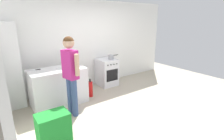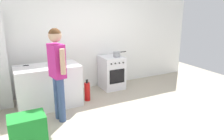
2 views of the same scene
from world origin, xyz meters
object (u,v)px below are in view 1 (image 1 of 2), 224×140
fire_extinguisher (90,89)px  recycling_crate_lower (54,136)px  person (70,69)px  oven_left (107,72)px  larder_cabinet (9,67)px  knife_chef (63,68)px  knife_bread (33,70)px  recycling_crate_upper (53,121)px  pot (111,57)px

fire_extinguisher → recycling_crate_lower: fire_extinguisher is taller
person → recycling_crate_lower: bearing=-133.1°
oven_left → person: (-1.65, -1.08, 0.62)m
fire_extinguisher → larder_cabinet: bearing=162.0°
knife_chef → person: person is taller
fire_extinguisher → larder_cabinet: larder_cabinet is taller
knife_chef → recycling_crate_lower: (-0.74, -1.41, -0.76)m
knife_chef → recycling_crate_lower: bearing=-117.7°
fire_extinguisher → recycling_crate_lower: 1.93m
knife_bread → fire_extinguisher: bearing=-14.0°
knife_bread → recycling_crate_lower: knife_bread is taller
knife_bread → recycling_crate_upper: size_ratio=0.67×
oven_left → knife_bread: size_ratio=2.44×
oven_left → larder_cabinet: 2.71m
recycling_crate_upper → knife_chef: bearing=62.3°
pot → knife_bread: (-2.29, -0.05, -0.01)m
knife_bread → pot: bearing=1.3°
oven_left → recycling_crate_upper: oven_left is taller
pot → person: (-1.75, -0.99, 0.13)m
oven_left → knife_chef: (-1.56, -0.37, 0.48)m
knife_chef → recycling_crate_upper: bearing=-117.7°
knife_chef → larder_cabinet: size_ratio=0.15×
knife_chef → recycling_crate_upper: knife_chef is taller
pot → larder_cabinet: (-2.75, 0.20, 0.08)m
knife_chef → knife_bread: (-0.63, 0.22, -0.00)m
person → recycling_crate_lower: size_ratio=3.33×
fire_extinguisher → oven_left: bearing=28.8°
pot → recycling_crate_upper: bearing=-144.9°
recycling_crate_lower → recycling_crate_upper: size_ratio=1.00×
pot → larder_cabinet: larder_cabinet is taller
recycling_crate_lower → fire_extinguisher: bearing=42.3°
knife_bread → recycling_crate_upper: bearing=-93.9°
knife_chef → fire_extinguisher: size_ratio=0.59×
pot → fire_extinguisher: size_ratio=0.72×
person → recycling_crate_upper: size_ratio=3.33×
oven_left → fire_extinguisher: oven_left is taller
pot → larder_cabinet: size_ratio=0.18×
pot → larder_cabinet: 2.76m
recycling_crate_lower → larder_cabinet: size_ratio=0.26×
oven_left → person: bearing=-146.7°
pot → fire_extinguisher: 1.26m
oven_left → recycling_crate_upper: bearing=-142.3°
knife_chef → person: 0.73m
knife_bread → fire_extinguisher: size_ratio=0.70×
oven_left → fire_extinguisher: (-0.87, -0.48, -0.21)m
pot → knife_chef: pot is taller
knife_chef → knife_bread: size_ratio=0.85×
oven_left → recycling_crate_upper: 2.91m
fire_extinguisher → recycling_crate_lower: bearing=-137.7°
pot → fire_extinguisher: bearing=-158.4°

